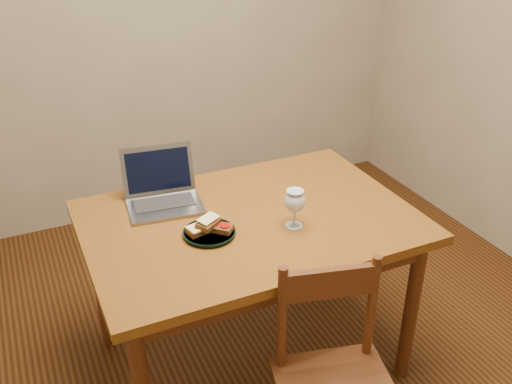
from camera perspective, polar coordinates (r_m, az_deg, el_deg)
name	(u,v)px	position (r m, az deg, el deg)	size (l,w,h in m)	color
floor	(278,357)	(2.74, 2.17, -16.19)	(3.20, 3.20, 0.02)	black
back_wall	(157,6)	(3.52, -9.87, 17.86)	(3.20, 0.02, 2.60)	gray
table	(250,236)	(2.33, -0.62, -4.38)	(1.30, 0.90, 0.74)	#512A0D
chair	(336,376)	(2.03, 7.97, -17.77)	(0.47, 0.46, 0.42)	#3D210C
plate	(209,233)	(2.17, -4.69, -4.11)	(0.20, 0.20, 0.02)	black
sandwich_cheese	(200,228)	(2.16, -5.64, -3.65)	(0.10, 0.06, 0.03)	#381E0C
sandwich_tomato	(219,227)	(2.16, -3.67, -3.48)	(0.10, 0.06, 0.03)	#381E0C
sandwich_top	(208,222)	(2.15, -4.78, -3.00)	(0.10, 0.06, 0.03)	#381E0C
milk_glass	(295,209)	(2.19, 3.87, -1.67)	(0.08, 0.08, 0.16)	white
laptop	(162,189)	(2.40, -9.39, 0.29)	(0.33, 0.31, 0.22)	slate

